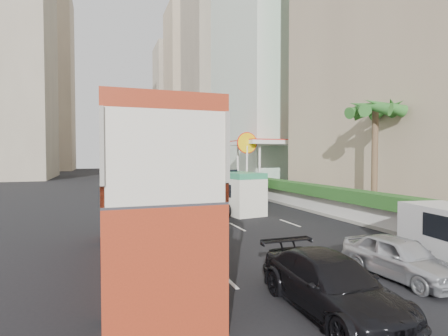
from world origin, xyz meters
name	(u,v)px	position (x,y,z in m)	size (l,w,h in m)	color
ground_plane	(292,250)	(0.00, 0.00, 0.00)	(200.00, 200.00, 0.00)	black
double_decker_bus	(139,193)	(-6.00, 0.00, 2.53)	(2.50, 11.00, 5.06)	#A3331A
car_silver_lane_a	(197,223)	(-2.16, 6.65, 0.00)	(1.44, 4.13, 1.36)	silver
car_silver_lane_b	(399,278)	(1.50, -3.91, 0.00)	(1.54, 3.84, 1.31)	silver
car_black	(331,312)	(-2.00, -5.21, 0.00)	(1.91, 4.70, 1.36)	black
van_asset	(199,197)	(1.28, 18.83, 0.00)	(2.32, 5.04, 1.40)	silver
minibus_near	(230,191)	(1.10, 10.23, 1.36)	(2.04, 6.13, 2.72)	silver
minibus_far	(246,187)	(4.23, 14.70, 1.17)	(1.76, 5.29, 2.35)	silver
panel_van_far	(210,180)	(4.23, 25.01, 1.07)	(2.14, 5.34, 2.14)	silver
sidewalk	(249,188)	(9.00, 25.00, 0.09)	(6.00, 120.00, 0.18)	#99968C
kerb_wall	(271,193)	(6.20, 14.00, 0.68)	(0.30, 44.00, 1.00)	silver
hedge	(271,183)	(6.20, 14.00, 1.53)	(1.10, 44.00, 0.70)	#2D6626
palm_tree	(375,163)	(7.80, 4.00, 3.38)	(0.36, 0.36, 6.40)	brown
shell_station	(264,165)	(10.00, 23.00, 2.75)	(6.50, 8.00, 5.50)	silver
tower_mid	(226,56)	(18.00, 58.00, 25.00)	(16.00, 16.00, 50.00)	tan
tower_far_a	(193,90)	(17.00, 82.00, 22.00)	(14.00, 14.00, 44.00)	tan
tower_far_b	(177,108)	(17.00, 104.00, 20.00)	(14.00, 14.00, 40.00)	tan
tower_left_b	(40,82)	(-22.00, 90.00, 23.00)	(16.00, 16.00, 46.00)	tan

